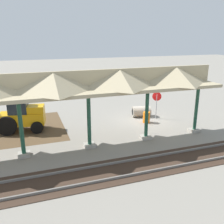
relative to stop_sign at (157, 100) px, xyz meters
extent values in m
plane|color=gray|center=(1.30, 0.16, -1.68)|extent=(120.00, 120.00, 0.00)
cube|color=brown|center=(12.42, -1.23, -1.67)|extent=(9.31, 7.00, 0.01)
cube|color=#9E998E|center=(-1.19, 3.67, -1.58)|extent=(0.70, 0.70, 0.20)
cylinder|color=#1E4C38|center=(-1.19, 3.67, 0.12)|extent=(0.24, 0.24, 3.60)
cube|color=#9E998E|center=(2.80, 3.67, -1.58)|extent=(0.70, 0.70, 0.20)
cylinder|color=#1E4C38|center=(2.80, 3.67, 0.12)|extent=(0.24, 0.24, 3.60)
cube|color=#9E998E|center=(6.78, 3.67, -1.58)|extent=(0.70, 0.70, 0.20)
cylinder|color=#1E4C38|center=(6.78, 3.67, 0.12)|extent=(0.24, 0.24, 3.60)
cube|color=#9E998E|center=(10.77, 3.67, -1.58)|extent=(0.70, 0.70, 0.20)
cylinder|color=#1E4C38|center=(10.77, 3.67, 0.12)|extent=(0.24, 0.24, 3.60)
cube|color=tan|center=(6.78, 3.67, 2.02)|extent=(17.15, 3.20, 0.20)
cube|color=tan|center=(6.78, 3.67, 2.67)|extent=(17.15, 0.20, 1.10)
pyramid|color=tan|center=(0.80, 3.67, 2.67)|extent=(3.59, 3.20, 1.10)
pyramid|color=tan|center=(4.79, 3.67, 2.67)|extent=(3.59, 3.20, 1.10)
pyramid|color=tan|center=(8.78, 3.67, 2.67)|extent=(3.59, 3.20, 1.10)
cube|color=slate|center=(1.30, 6.36, -1.60)|extent=(60.00, 0.08, 0.15)
cube|color=slate|center=(1.30, 7.79, -1.60)|extent=(60.00, 0.08, 0.15)
cube|color=#38281E|center=(1.30, 7.07, -1.66)|extent=(60.00, 2.58, 0.03)
cylinder|color=gray|center=(0.00, 0.00, -0.61)|extent=(0.06, 0.06, 2.14)
cylinder|color=red|center=(0.00, 0.00, 0.27)|extent=(0.66, 0.43, 0.76)
cube|color=orange|center=(10.76, -0.65, -0.71)|extent=(3.38, 1.85, 0.90)
cube|color=#1E262D|center=(10.96, -0.69, 0.44)|extent=(1.49, 1.38, 1.40)
cube|color=orange|center=(9.76, -0.47, -0.01)|extent=(1.33, 1.28, 0.50)
cylinder|color=black|center=(11.58, -1.53, -0.98)|extent=(1.43, 0.54, 1.40)
cylinder|color=black|center=(11.84, -0.12, -0.98)|extent=(1.43, 0.54, 1.40)
cylinder|color=black|center=(9.58, -1.10, -1.23)|extent=(0.94, 0.45, 0.90)
cylinder|color=black|center=(9.81, 0.18, -1.23)|extent=(0.94, 0.45, 0.90)
cylinder|color=#9E9384|center=(0.95, -0.90, -1.21)|extent=(1.72, 1.24, 0.93)
cylinder|color=black|center=(1.72, -1.07, -1.21)|extent=(0.14, 0.60, 0.61)
cylinder|color=orange|center=(1.25, 0.68, -1.23)|extent=(0.56, 0.56, 0.90)
camera|label=1|loc=(10.26, 17.96, 5.15)|focal=40.00mm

